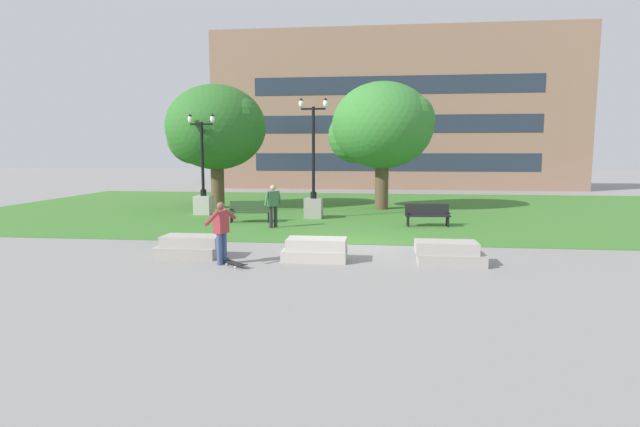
{
  "coord_description": "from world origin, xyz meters",
  "views": [
    {
      "loc": [
        0.65,
        -16.21,
        3.07
      ],
      "look_at": [
        -1.06,
        -1.4,
        1.2
      ],
      "focal_mm": 28.0,
      "sensor_mm": 36.0,
      "label": 1
    }
  ],
  "objects_px": {
    "park_bench_near_left": "(250,210)",
    "concrete_block_right": "(449,254)",
    "person_bystander_near_lawn": "(273,204)",
    "lamp_post_left": "(313,194)",
    "park_bench_near_right": "(427,214)",
    "concrete_block_left": "(316,250)",
    "skateboard": "(234,263)",
    "person_skateboarder": "(221,229)",
    "lamp_post_center": "(203,194)",
    "concrete_block_center": "(189,247)"
  },
  "relations": [
    {
      "from": "concrete_block_left",
      "to": "skateboard",
      "type": "distance_m",
      "value": 2.29
    },
    {
      "from": "concrete_block_left",
      "to": "person_skateboarder",
      "type": "bearing_deg",
      "value": -163.9
    },
    {
      "from": "concrete_block_center",
      "to": "park_bench_near_right",
      "type": "relative_size",
      "value": 1.02
    },
    {
      "from": "concrete_block_right",
      "to": "park_bench_near_left",
      "type": "height_order",
      "value": "park_bench_near_left"
    },
    {
      "from": "skateboard",
      "to": "person_skateboarder",
      "type": "bearing_deg",
      "value": 154.69
    },
    {
      "from": "park_bench_near_left",
      "to": "concrete_block_right",
      "type": "bearing_deg",
      "value": -44.64
    },
    {
      "from": "lamp_post_center",
      "to": "lamp_post_left",
      "type": "height_order",
      "value": "lamp_post_left"
    },
    {
      "from": "concrete_block_right",
      "to": "lamp_post_center",
      "type": "height_order",
      "value": "lamp_post_center"
    },
    {
      "from": "park_bench_near_right",
      "to": "person_skateboarder",
      "type": "bearing_deg",
      "value": -129.42
    },
    {
      "from": "person_skateboarder",
      "to": "park_bench_near_left",
      "type": "relative_size",
      "value": 0.92
    },
    {
      "from": "concrete_block_center",
      "to": "park_bench_near_left",
      "type": "distance_m",
      "value": 7.18
    },
    {
      "from": "park_bench_near_right",
      "to": "person_bystander_near_lawn",
      "type": "relative_size",
      "value": 1.07
    },
    {
      "from": "concrete_block_center",
      "to": "concrete_block_right",
      "type": "bearing_deg",
      "value": -0.97
    },
    {
      "from": "skateboard",
      "to": "park_bench_near_left",
      "type": "relative_size",
      "value": 0.48
    },
    {
      "from": "person_skateboarder",
      "to": "skateboard",
      "type": "height_order",
      "value": "person_skateboarder"
    },
    {
      "from": "park_bench_near_left",
      "to": "lamp_post_center",
      "type": "xyz_separation_m",
      "value": [
        -2.93,
        2.36,
        0.47
      ]
    },
    {
      "from": "park_bench_near_left",
      "to": "park_bench_near_right",
      "type": "relative_size",
      "value": 1.01
    },
    {
      "from": "person_skateboarder",
      "to": "lamp_post_center",
      "type": "height_order",
      "value": "lamp_post_center"
    },
    {
      "from": "concrete_block_left",
      "to": "park_bench_near_right",
      "type": "height_order",
      "value": "park_bench_near_right"
    },
    {
      "from": "park_bench_near_right",
      "to": "concrete_block_left",
      "type": "bearing_deg",
      "value": -118.63
    },
    {
      "from": "park_bench_near_right",
      "to": "person_bystander_near_lawn",
      "type": "height_order",
      "value": "person_bystander_near_lawn"
    },
    {
      "from": "concrete_block_left",
      "to": "lamp_post_left",
      "type": "bearing_deg",
      "value": 97.69
    },
    {
      "from": "concrete_block_right",
      "to": "lamp_post_left",
      "type": "relative_size",
      "value": 0.34
    },
    {
      "from": "concrete_block_center",
      "to": "skateboard",
      "type": "relative_size",
      "value": 2.1
    },
    {
      "from": "skateboard",
      "to": "park_bench_near_right",
      "type": "relative_size",
      "value": 0.49
    },
    {
      "from": "lamp_post_center",
      "to": "person_skateboarder",
      "type": "bearing_deg",
      "value": -67.91
    },
    {
      "from": "concrete_block_right",
      "to": "person_bystander_near_lawn",
      "type": "xyz_separation_m",
      "value": [
        -6.08,
        5.86,
        0.68
      ]
    },
    {
      "from": "park_bench_near_left",
      "to": "park_bench_near_right",
      "type": "bearing_deg",
      "value": -2.72
    },
    {
      "from": "concrete_block_left",
      "to": "park_bench_near_left",
      "type": "bearing_deg",
      "value": 117.36
    },
    {
      "from": "skateboard",
      "to": "lamp_post_center",
      "type": "xyz_separation_m",
      "value": [
        -4.58,
        10.5,
        0.92
      ]
    },
    {
      "from": "park_bench_near_left",
      "to": "lamp_post_left",
      "type": "bearing_deg",
      "value": 32.29
    },
    {
      "from": "concrete_block_left",
      "to": "concrete_block_right",
      "type": "distance_m",
      "value": 3.66
    },
    {
      "from": "concrete_block_center",
      "to": "person_bystander_near_lawn",
      "type": "distance_m",
      "value": 5.91
    },
    {
      "from": "park_bench_near_right",
      "to": "person_bystander_near_lawn",
      "type": "distance_m",
      "value": 6.29
    },
    {
      "from": "concrete_block_left",
      "to": "person_skateboarder",
      "type": "distance_m",
      "value": 2.67
    },
    {
      "from": "concrete_block_center",
      "to": "person_skateboarder",
      "type": "xyz_separation_m",
      "value": [
        1.22,
        -0.77,
        0.67
      ]
    },
    {
      "from": "person_bystander_near_lawn",
      "to": "lamp_post_left",
      "type": "bearing_deg",
      "value": 67.97
    },
    {
      "from": "concrete_block_center",
      "to": "concrete_block_left",
      "type": "distance_m",
      "value": 3.71
    },
    {
      "from": "concrete_block_center",
      "to": "skateboard",
      "type": "xyz_separation_m",
      "value": [
        1.62,
        -0.96,
        -0.22
      ]
    },
    {
      "from": "concrete_block_left",
      "to": "person_skateboarder",
      "type": "xyz_separation_m",
      "value": [
        -2.49,
        -0.72,
        0.67
      ]
    },
    {
      "from": "concrete_block_center",
      "to": "park_bench_near_right",
      "type": "distance_m",
      "value": 10.11
    },
    {
      "from": "skateboard",
      "to": "lamp_post_left",
      "type": "xyz_separation_m",
      "value": [
        0.9,
        9.74,
        1.02
      ]
    },
    {
      "from": "concrete_block_center",
      "to": "lamp_post_left",
      "type": "relative_size",
      "value": 0.35
    },
    {
      "from": "concrete_block_left",
      "to": "park_bench_near_left",
      "type": "relative_size",
      "value": 0.97
    },
    {
      "from": "concrete_block_center",
      "to": "person_skateboarder",
      "type": "distance_m",
      "value": 1.59
    },
    {
      "from": "person_skateboarder",
      "to": "concrete_block_left",
      "type": "bearing_deg",
      "value": 16.1
    },
    {
      "from": "lamp_post_left",
      "to": "concrete_block_left",
      "type": "bearing_deg",
      "value": -82.31
    },
    {
      "from": "park_bench_near_left",
      "to": "lamp_post_center",
      "type": "height_order",
      "value": "lamp_post_center"
    },
    {
      "from": "concrete_block_center",
      "to": "person_skateboarder",
      "type": "height_order",
      "value": "person_skateboarder"
    },
    {
      "from": "concrete_block_left",
      "to": "person_bystander_near_lawn",
      "type": "relative_size",
      "value": 1.05
    }
  ]
}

